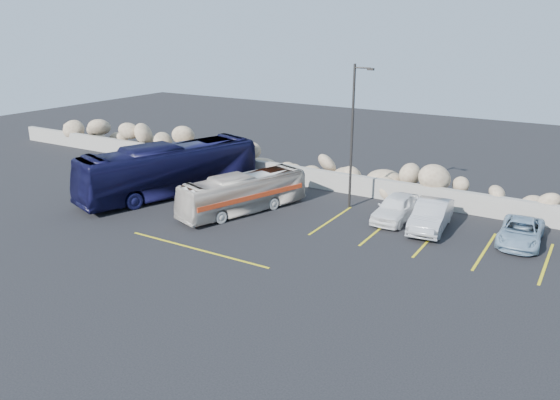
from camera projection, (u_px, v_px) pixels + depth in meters
The scene contains 10 objects.
ground at pixel (211, 255), 24.74m from camera, with size 90.00×90.00×0.00m, color black.
seawall at pixel (330, 181), 34.30m from camera, with size 60.00×0.40×1.20m, color gray.
riprap_pile at pixel (338, 166), 35.06m from camera, with size 54.00×2.80×2.60m, color #9C8166, non-canonical shape.
parking_lines at pixel (356, 236), 26.96m from camera, with size 18.16×9.36×0.01m.
lamppost at pixel (353, 133), 29.86m from camera, with size 1.14×0.18×8.00m.
vintage_bus at pixel (243, 193), 30.16m from camera, with size 1.81×7.75×2.16m, color beige.
tour_coach at pixel (170, 170), 33.05m from camera, with size 2.65×11.34×3.16m, color black.
car_a at pixel (396, 208), 28.98m from camera, with size 1.64×4.07×1.39m, color white.
car_b at pixel (431, 215), 27.69m from camera, with size 1.55×4.44×1.46m, color #B1B1B6.
car_d at pixel (521, 232), 25.93m from camera, with size 1.88×4.08×1.14m, color #83A1BA.
Camera 1 is at (14.53, -17.80, 10.02)m, focal length 35.00 mm.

